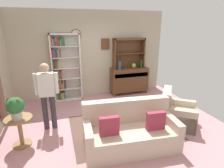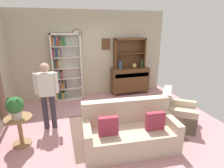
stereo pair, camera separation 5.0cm
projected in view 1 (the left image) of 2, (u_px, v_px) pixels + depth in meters
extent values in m
cube|color=#C68C93|center=(111.00, 123.00, 4.61)|extent=(5.40, 4.60, 0.02)
cube|color=#BCB299|center=(92.00, 55.00, 6.12)|extent=(5.00, 0.06, 2.80)
cylinder|color=beige|center=(76.00, 34.00, 5.74)|extent=(0.28, 0.03, 0.28)
torus|color=#382314|center=(76.00, 34.00, 5.74)|extent=(0.31, 0.02, 0.31)
cube|color=brown|center=(105.00, 44.00, 6.10)|extent=(0.28, 0.03, 0.36)
cube|color=brown|center=(122.00, 127.00, 4.39)|extent=(2.36, 1.83, 0.01)
cube|color=silver|center=(52.00, 69.00, 5.68)|extent=(0.04, 0.30, 2.10)
cube|color=silver|center=(80.00, 67.00, 5.92)|extent=(0.04, 0.30, 2.10)
cube|color=silver|center=(64.00, 34.00, 5.49)|extent=(0.90, 0.30, 0.04)
cube|color=silver|center=(69.00, 98.00, 6.11)|extent=(0.90, 0.30, 0.04)
cube|color=silver|center=(66.00, 67.00, 5.93)|extent=(0.90, 0.01, 2.10)
cube|color=silver|center=(68.00, 88.00, 6.00)|extent=(0.86, 0.30, 0.02)
cube|color=gold|center=(56.00, 96.00, 5.95)|extent=(0.04, 0.18, 0.19)
cube|color=#337247|center=(58.00, 95.00, 5.96)|extent=(0.04, 0.19, 0.22)
cube|color=#723F7F|center=(59.00, 95.00, 5.96)|extent=(0.04, 0.11, 0.26)
cube|color=#337247|center=(61.00, 94.00, 5.97)|extent=(0.03, 0.21, 0.29)
cube|color=gold|center=(62.00, 95.00, 6.00)|extent=(0.04, 0.22, 0.20)
cube|color=gray|center=(63.00, 95.00, 6.01)|extent=(0.04, 0.20, 0.22)
cube|color=#337247|center=(65.00, 94.00, 6.01)|extent=(0.03, 0.22, 0.26)
cube|color=silver|center=(67.00, 78.00, 5.90)|extent=(0.86, 0.30, 0.02)
cube|color=#284C8C|center=(55.00, 85.00, 5.83)|extent=(0.04, 0.15, 0.30)
cube|color=#CC7233|center=(57.00, 86.00, 5.86)|extent=(0.03, 0.15, 0.19)
cube|color=gray|center=(58.00, 86.00, 5.87)|extent=(0.04, 0.13, 0.21)
cube|color=#723F7F|center=(60.00, 85.00, 5.87)|extent=(0.03, 0.16, 0.26)
cube|color=gold|center=(61.00, 84.00, 5.88)|extent=(0.03, 0.12, 0.28)
cube|color=#CC7233|center=(62.00, 86.00, 5.90)|extent=(0.04, 0.24, 0.19)
cube|color=gray|center=(63.00, 84.00, 5.90)|extent=(0.02, 0.21, 0.29)
cube|color=#3F3833|center=(65.00, 84.00, 5.91)|extent=(0.04, 0.20, 0.29)
cube|color=#723F7F|center=(66.00, 84.00, 5.92)|extent=(0.02, 0.11, 0.27)
cube|color=silver|center=(67.00, 68.00, 5.80)|extent=(0.86, 0.30, 0.02)
cube|color=#3F3833|center=(54.00, 74.00, 5.73)|extent=(0.03, 0.24, 0.29)
cube|color=#B22D33|center=(55.00, 74.00, 5.73)|extent=(0.03, 0.14, 0.29)
cube|color=#3F3833|center=(57.00, 76.00, 5.76)|extent=(0.03, 0.13, 0.20)
cube|color=gray|center=(58.00, 74.00, 5.76)|extent=(0.03, 0.23, 0.29)
cube|color=#337247|center=(59.00, 75.00, 5.78)|extent=(0.02, 0.24, 0.21)
cube|color=gray|center=(60.00, 75.00, 5.79)|extent=(0.02, 0.14, 0.22)
cube|color=#B22D33|center=(61.00, 75.00, 5.79)|extent=(0.04, 0.22, 0.23)
cube|color=silver|center=(66.00, 57.00, 5.70)|extent=(0.86, 0.30, 0.02)
cube|color=#337247|center=(53.00, 64.00, 5.63)|extent=(0.04, 0.12, 0.26)
cube|color=#3F3833|center=(55.00, 65.00, 5.65)|extent=(0.02, 0.19, 0.20)
cube|color=#B22D33|center=(56.00, 65.00, 5.65)|extent=(0.04, 0.16, 0.23)
cube|color=#337247|center=(57.00, 65.00, 5.67)|extent=(0.03, 0.20, 0.21)
cube|color=gold|center=(58.00, 64.00, 5.67)|extent=(0.03, 0.23, 0.25)
cube|color=silver|center=(65.00, 46.00, 5.59)|extent=(0.86, 0.30, 0.02)
cube|color=#B22D33|center=(52.00, 54.00, 5.53)|extent=(0.04, 0.19, 0.23)
cube|color=#723F7F|center=(53.00, 53.00, 5.54)|extent=(0.03, 0.24, 0.26)
cube|color=#337247|center=(54.00, 53.00, 5.54)|extent=(0.02, 0.18, 0.29)
cube|color=#3F3833|center=(56.00, 54.00, 5.56)|extent=(0.02, 0.15, 0.21)
cube|color=#284C8C|center=(57.00, 53.00, 5.56)|extent=(0.04, 0.10, 0.26)
cube|color=gold|center=(58.00, 53.00, 5.58)|extent=(0.03, 0.14, 0.23)
cube|color=#723F7F|center=(60.00, 54.00, 5.60)|extent=(0.04, 0.14, 0.21)
cube|color=#CC7233|center=(51.00, 41.00, 5.42)|extent=(0.04, 0.13, 0.29)
cube|color=gray|center=(53.00, 42.00, 5.44)|extent=(0.04, 0.21, 0.22)
cube|color=#284C8C|center=(54.00, 42.00, 5.46)|extent=(0.04, 0.24, 0.23)
cube|color=#CC7233|center=(56.00, 42.00, 5.46)|extent=(0.03, 0.13, 0.26)
cube|color=#B22D33|center=(58.00, 43.00, 5.49)|extent=(0.04, 0.17, 0.20)
cube|color=#337247|center=(59.00, 43.00, 5.50)|extent=(0.04, 0.12, 0.19)
cube|color=gold|center=(61.00, 43.00, 5.51)|extent=(0.03, 0.13, 0.20)
cube|color=#337247|center=(62.00, 42.00, 5.51)|extent=(0.04, 0.20, 0.26)
cube|color=#337247|center=(64.00, 42.00, 5.53)|extent=(0.04, 0.22, 0.24)
cube|color=brown|center=(129.00, 79.00, 6.49)|extent=(1.30, 0.45, 0.82)
cube|color=brown|center=(114.00, 95.00, 6.30)|extent=(0.06, 0.06, 0.10)
cube|color=brown|center=(146.00, 91.00, 6.64)|extent=(0.06, 0.06, 0.10)
cube|color=brown|center=(111.00, 92.00, 6.62)|extent=(0.06, 0.06, 0.10)
cube|color=brown|center=(142.00, 88.00, 6.96)|extent=(0.06, 0.06, 0.10)
cube|color=#492C18|center=(132.00, 75.00, 6.23)|extent=(1.20, 0.01, 0.14)
cube|color=brown|center=(114.00, 54.00, 6.14)|extent=(0.04, 0.26, 1.00)
cube|color=brown|center=(143.00, 52.00, 6.44)|extent=(0.04, 0.26, 1.00)
cube|color=brown|center=(129.00, 39.00, 6.14)|extent=(1.10, 0.26, 0.06)
cube|color=brown|center=(129.00, 53.00, 6.29)|extent=(1.06, 0.26, 0.02)
cube|color=brown|center=(128.00, 53.00, 6.40)|extent=(1.10, 0.01, 1.00)
cylinder|color=#33476B|center=(120.00, 65.00, 6.14)|extent=(0.11, 0.11, 0.27)
ellipsoid|color=tan|center=(134.00, 66.00, 6.31)|extent=(0.15, 0.15, 0.17)
cylinder|color=#194223|center=(141.00, 64.00, 6.35)|extent=(0.07, 0.07, 0.28)
cube|color=beige|center=(130.00, 138.00, 3.63)|extent=(1.86, 0.99, 0.42)
cube|color=beige|center=(126.00, 110.00, 3.79)|extent=(1.81, 0.35, 0.48)
cube|color=beige|center=(88.00, 139.00, 3.43)|extent=(0.21, 0.86, 0.60)
cube|color=beige|center=(169.00, 129.00, 3.77)|extent=(0.21, 0.86, 0.60)
cube|color=#A33347|center=(109.00, 126.00, 3.30)|extent=(0.37, 0.13, 0.36)
cube|color=#A33347|center=(156.00, 121.00, 3.49)|extent=(0.37, 0.13, 0.36)
cube|color=white|center=(127.00, 99.00, 3.72)|extent=(0.37, 0.21, 0.00)
cube|color=beige|center=(178.00, 117.00, 4.45)|extent=(1.07, 1.07, 0.40)
cube|color=beige|center=(167.00, 99.00, 4.41)|extent=(0.59, 0.71, 0.48)
cube|color=beige|center=(178.00, 121.00, 4.15)|extent=(0.71, 0.57, 0.55)
cube|color=beige|center=(178.00, 109.00, 4.70)|extent=(0.71, 0.57, 0.55)
cylinder|color=#997047|center=(18.00, 118.00, 3.58)|extent=(0.52, 0.52, 0.03)
cylinder|color=#997047|center=(21.00, 132.00, 3.67)|extent=(0.08, 0.08, 0.58)
cylinder|color=#997047|center=(23.00, 144.00, 3.76)|extent=(0.36, 0.36, 0.03)
cylinder|color=beige|center=(17.00, 116.00, 3.50)|extent=(0.19, 0.19, 0.15)
sphere|color=#2D6B33|center=(15.00, 106.00, 3.44)|extent=(0.32, 0.32, 0.32)
ellipsoid|color=#2D6B33|center=(12.00, 106.00, 3.32)|extent=(0.09, 0.06, 0.23)
ellipsoid|color=#2D6B33|center=(9.00, 103.00, 3.44)|extent=(0.09, 0.06, 0.23)
ellipsoid|color=#2D6B33|center=(18.00, 105.00, 3.37)|extent=(0.09, 0.06, 0.23)
cylinder|color=#38333D|center=(45.00, 113.00, 4.24)|extent=(0.13, 0.13, 0.82)
cylinder|color=#38333D|center=(53.00, 112.00, 4.28)|extent=(0.13, 0.13, 0.82)
cube|color=silver|center=(46.00, 85.00, 4.05)|extent=(0.35, 0.22, 0.52)
sphere|color=tan|center=(44.00, 68.00, 3.94)|extent=(0.21, 0.21, 0.20)
cylinder|color=silver|center=(35.00, 84.00, 4.00)|extent=(0.09, 0.09, 0.48)
cylinder|color=silver|center=(56.00, 83.00, 4.10)|extent=(0.09, 0.09, 0.48)
cube|color=brown|center=(125.00, 106.00, 4.60)|extent=(0.80, 0.50, 0.03)
cube|color=brown|center=(113.00, 120.00, 4.36)|extent=(0.05, 0.05, 0.39)
cube|color=brown|center=(142.00, 115.00, 4.57)|extent=(0.05, 0.05, 0.39)
cube|color=brown|center=(108.00, 112.00, 4.76)|extent=(0.05, 0.05, 0.39)
cube|color=brown|center=(135.00, 108.00, 4.97)|extent=(0.05, 0.05, 0.39)
cube|color=gold|center=(122.00, 105.00, 4.59)|extent=(0.16, 0.13, 0.02)
cube|color=gray|center=(121.00, 104.00, 4.58)|extent=(0.17, 0.15, 0.02)
cube|color=#723F7F|center=(121.00, 103.00, 4.58)|extent=(0.16, 0.15, 0.03)
cube|color=#CC7233|center=(122.00, 102.00, 4.58)|extent=(0.18, 0.11, 0.03)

